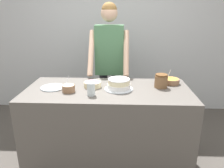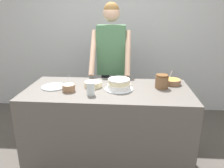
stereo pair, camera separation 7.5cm
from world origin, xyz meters
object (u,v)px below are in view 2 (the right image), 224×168
at_px(frosting_bowl_orange, 172,81).
at_px(stoneware_jar, 162,82).
at_px(frosting_bowl_purple, 93,84).
at_px(person_baker, 111,56).
at_px(ceramic_plate, 54,87).
at_px(drinking_glass, 91,89).
at_px(cake, 119,85).
at_px(frosting_bowl_white, 69,87).

relative_size(frosting_bowl_orange, stoneware_jar, 1.29).
distance_m(frosting_bowl_orange, frosting_bowl_purple, 0.88).
bearing_deg(person_baker, ceramic_plate, -128.19).
xyz_separation_m(person_baker, ceramic_plate, (-0.56, -0.71, -0.20)).
bearing_deg(stoneware_jar, ceramic_plate, -176.45).
relative_size(person_baker, stoneware_jar, 12.19).
relative_size(frosting_bowl_purple, drinking_glass, 1.45).
xyz_separation_m(frosting_bowl_orange, drinking_glass, (-0.85, -0.40, 0.03)).
relative_size(ceramic_plate, stoneware_jar, 1.78).
distance_m(frosting_bowl_orange, drinking_glass, 0.94).
xyz_separation_m(cake, drinking_glass, (-0.27, -0.18, 0.01)).
xyz_separation_m(frosting_bowl_white, drinking_glass, (0.24, -0.09, 0.02)).
distance_m(person_baker, frosting_bowl_white, 0.91).
relative_size(person_baker, frosting_bowl_purple, 9.66).
relative_size(cake, frosting_bowl_purple, 1.61).
relative_size(frosting_bowl_white, stoneware_jar, 1.11).
relative_size(frosting_bowl_orange, frosting_bowl_purple, 1.03).
distance_m(frosting_bowl_white, drinking_glass, 0.26).
distance_m(ceramic_plate, stoneware_jar, 1.15).
bearing_deg(cake, frosting_bowl_white, -169.71).
height_order(cake, drinking_glass, drinking_glass).
bearing_deg(drinking_glass, person_baker, 81.95).
relative_size(frosting_bowl_white, frosting_bowl_orange, 0.86).
xyz_separation_m(frosting_bowl_white, frosting_bowl_orange, (1.09, 0.31, -0.01)).
bearing_deg(frosting_bowl_white, frosting_bowl_orange, 15.97).
bearing_deg(stoneware_jar, frosting_bowl_white, -169.60).
bearing_deg(cake, frosting_bowl_orange, 20.67).
height_order(person_baker, frosting_bowl_white, person_baker).
xyz_separation_m(person_baker, frosting_bowl_orange, (0.72, -0.51, -0.17)).
height_order(frosting_bowl_purple, drinking_glass, drinking_glass).
height_order(ceramic_plate, stoneware_jar, stoneware_jar).
bearing_deg(frosting_bowl_purple, drinking_glass, -86.07).
xyz_separation_m(frosting_bowl_purple, drinking_glass, (0.02, -0.24, 0.03)).
xyz_separation_m(frosting_bowl_white, frosting_bowl_purple, (0.22, 0.15, -0.01)).
bearing_deg(person_baker, drinking_glass, -98.05).
bearing_deg(frosting_bowl_white, stoneware_jar, 10.40).
bearing_deg(cake, stoneware_jar, 10.52).
height_order(person_baker, frosting_bowl_purple, person_baker).
xyz_separation_m(frosting_bowl_white, ceramic_plate, (-0.19, 0.10, -0.03)).
relative_size(cake, ceramic_plate, 1.14).
xyz_separation_m(person_baker, cake, (0.14, -0.73, -0.15)).
distance_m(frosting_bowl_purple, ceramic_plate, 0.42).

